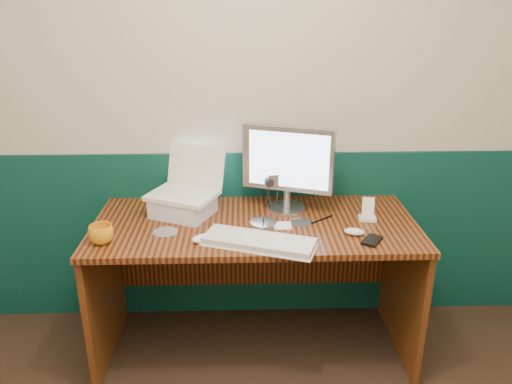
{
  "coord_description": "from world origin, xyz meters",
  "views": [
    {
      "loc": [
        -0.05,
        -0.87,
        1.78
      ],
      "look_at": [
        0.01,
        1.23,
        0.97
      ],
      "focal_mm": 35.0,
      "sensor_mm": 36.0,
      "label": 1
    }
  ],
  "objects_px": {
    "monitor": "(288,168)",
    "camcorder": "(272,188)",
    "desk": "(255,288)",
    "laptop": "(181,172)",
    "keyboard": "(259,242)",
    "mug": "(101,234)"
  },
  "relations": [
    {
      "from": "monitor",
      "to": "camcorder",
      "type": "xyz_separation_m",
      "value": [
        -0.08,
        0.03,
        -0.12
      ]
    },
    {
      "from": "laptop",
      "to": "desk",
      "type": "bearing_deg",
      "value": 7.9
    },
    {
      "from": "desk",
      "to": "keyboard",
      "type": "relative_size",
      "value": 3.2
    },
    {
      "from": "laptop",
      "to": "keyboard",
      "type": "bearing_deg",
      "value": -18.86
    },
    {
      "from": "desk",
      "to": "camcorder",
      "type": "relative_size",
      "value": 7.22
    },
    {
      "from": "monitor",
      "to": "mug",
      "type": "xyz_separation_m",
      "value": [
        -0.87,
        -0.36,
        -0.19
      ]
    },
    {
      "from": "desk",
      "to": "keyboard",
      "type": "distance_m",
      "value": 0.46
    },
    {
      "from": "desk",
      "to": "laptop",
      "type": "distance_m",
      "value": 0.71
    },
    {
      "from": "laptop",
      "to": "keyboard",
      "type": "height_order",
      "value": "laptop"
    },
    {
      "from": "desk",
      "to": "mug",
      "type": "xyz_separation_m",
      "value": [
        -0.7,
        -0.2,
        0.42
      ]
    },
    {
      "from": "monitor",
      "to": "camcorder",
      "type": "distance_m",
      "value": 0.15
    },
    {
      "from": "keyboard",
      "to": "mug",
      "type": "height_order",
      "value": "mug"
    },
    {
      "from": "mug",
      "to": "camcorder",
      "type": "height_order",
      "value": "camcorder"
    },
    {
      "from": "laptop",
      "to": "mug",
      "type": "relative_size",
      "value": 2.89
    },
    {
      "from": "desk",
      "to": "laptop",
      "type": "height_order",
      "value": "laptop"
    },
    {
      "from": "camcorder",
      "to": "keyboard",
      "type": "bearing_deg",
      "value": -116.32
    },
    {
      "from": "mug",
      "to": "desk",
      "type": "bearing_deg",
      "value": 15.94
    },
    {
      "from": "laptop",
      "to": "mug",
      "type": "distance_m",
      "value": 0.49
    },
    {
      "from": "laptop",
      "to": "camcorder",
      "type": "height_order",
      "value": "laptop"
    },
    {
      "from": "keyboard",
      "to": "mug",
      "type": "xyz_separation_m",
      "value": [
        -0.71,
        0.04,
        0.03
      ]
    },
    {
      "from": "mug",
      "to": "camcorder",
      "type": "bearing_deg",
      "value": 25.65
    },
    {
      "from": "desk",
      "to": "monitor",
      "type": "xyz_separation_m",
      "value": [
        0.17,
        0.16,
        0.61
      ]
    }
  ]
}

